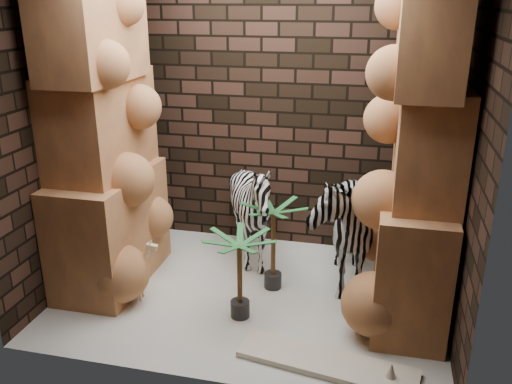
% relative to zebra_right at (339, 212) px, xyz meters
% --- Properties ---
extents(floor, '(3.50, 3.50, 0.00)m').
position_rel_zebra_right_xyz_m(floor, '(-0.76, -0.45, -0.73)').
color(floor, beige).
rests_on(floor, ground).
extents(wall_back, '(3.50, 0.00, 3.50)m').
position_rel_zebra_right_xyz_m(wall_back, '(-0.76, 0.80, 0.77)').
color(wall_back, black).
rests_on(wall_back, ground).
extents(wall_front, '(3.50, 0.00, 3.50)m').
position_rel_zebra_right_xyz_m(wall_front, '(-0.76, -1.70, 0.77)').
color(wall_front, black).
rests_on(wall_front, ground).
extents(wall_left, '(0.00, 3.00, 3.00)m').
position_rel_zebra_right_xyz_m(wall_left, '(-2.51, -0.45, 0.77)').
color(wall_left, black).
rests_on(wall_left, ground).
extents(wall_right, '(0.00, 3.00, 3.00)m').
position_rel_zebra_right_xyz_m(wall_right, '(0.99, -0.45, 0.77)').
color(wall_right, black).
rests_on(wall_right, ground).
extents(rock_pillar_left, '(0.68, 1.30, 3.00)m').
position_rel_zebra_right_xyz_m(rock_pillar_left, '(-2.16, -0.45, 0.77)').
color(rock_pillar_left, '#C9864A').
rests_on(rock_pillar_left, floor).
extents(rock_pillar_right, '(0.58, 1.25, 3.00)m').
position_rel_zebra_right_xyz_m(rock_pillar_right, '(0.66, -0.45, 0.77)').
color(rock_pillar_right, '#C9864A').
rests_on(rock_pillar_right, floor).
extents(zebra_right, '(0.86, 1.33, 1.47)m').
position_rel_zebra_right_xyz_m(zebra_right, '(0.00, 0.00, 0.00)').
color(zebra_right, white).
rests_on(zebra_right, floor).
extents(zebra_left, '(1.31, 1.46, 1.10)m').
position_rel_zebra_right_xyz_m(zebra_left, '(-0.88, 0.14, -0.19)').
color(zebra_left, white).
rests_on(zebra_left, floor).
extents(giraffe_toy, '(0.33, 0.13, 0.62)m').
position_rel_zebra_right_xyz_m(giraffe_toy, '(-1.81, -0.76, -0.42)').
color(giraffe_toy, beige).
rests_on(giraffe_toy, floor).
extents(palm_front, '(0.36, 0.36, 0.88)m').
position_rel_zebra_right_xyz_m(palm_front, '(-0.58, -0.26, -0.29)').
color(palm_front, '#0F4515').
rests_on(palm_front, floor).
extents(palm_back, '(0.36, 0.36, 0.79)m').
position_rel_zebra_right_xyz_m(palm_back, '(-0.76, -0.82, -0.34)').
color(palm_back, '#0F4515').
rests_on(palm_back, floor).
extents(surfboard, '(1.41, 0.56, 0.05)m').
position_rel_zebra_right_xyz_m(surfboard, '(0.06, -1.33, -0.71)').
color(surfboard, beige).
rests_on(surfboard, floor).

